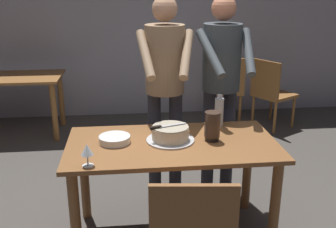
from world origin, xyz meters
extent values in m
cube|color=#ADA8B2|center=(0.00, 2.99, 1.35)|extent=(10.00, 0.12, 2.70)
cube|color=brown|center=(0.00, 0.00, 0.73)|extent=(1.47, 0.77, 0.03)
cylinder|color=brown|center=(-0.66, -0.31, 0.36)|extent=(0.07, 0.07, 0.72)
cylinder|color=brown|center=(0.66, -0.31, 0.36)|extent=(0.07, 0.07, 0.72)
cylinder|color=brown|center=(-0.66, 0.31, 0.36)|extent=(0.07, 0.07, 0.72)
cylinder|color=brown|center=(0.66, 0.31, 0.36)|extent=(0.07, 0.07, 0.72)
cylinder|color=silver|center=(-0.01, 0.03, 0.76)|extent=(0.34, 0.34, 0.01)
cylinder|color=beige|center=(-0.01, 0.03, 0.81)|extent=(0.26, 0.26, 0.09)
cylinder|color=#A49984|center=(-0.01, 0.03, 0.86)|extent=(0.25, 0.25, 0.01)
cube|color=silver|center=(0.01, 0.04, 0.87)|extent=(0.20, 0.08, 0.00)
cube|color=black|center=(-0.11, 0.00, 0.87)|extent=(0.08, 0.05, 0.02)
cylinder|color=white|center=(-0.40, 0.04, 0.76)|extent=(0.22, 0.22, 0.01)
cylinder|color=white|center=(-0.40, 0.04, 0.77)|extent=(0.22, 0.22, 0.01)
cylinder|color=white|center=(-0.40, 0.04, 0.78)|extent=(0.22, 0.22, 0.01)
cylinder|color=white|center=(-0.40, 0.04, 0.79)|extent=(0.22, 0.22, 0.01)
cylinder|color=white|center=(-0.40, 0.04, 0.80)|extent=(0.22, 0.22, 0.01)
cylinder|color=silver|center=(-0.56, -0.31, 0.75)|extent=(0.07, 0.07, 0.00)
cylinder|color=silver|center=(-0.56, -0.31, 0.79)|extent=(0.01, 0.01, 0.07)
cone|color=silver|center=(-0.56, -0.31, 0.86)|extent=(0.08, 0.08, 0.07)
cylinder|color=silver|center=(0.40, 0.30, 0.86)|extent=(0.07, 0.07, 0.22)
cylinder|color=silver|center=(0.40, 0.30, 0.98)|extent=(0.04, 0.04, 0.03)
cylinder|color=black|center=(0.28, 0.01, 0.77)|extent=(0.10, 0.10, 0.03)
cylinder|color=#3F2D23|center=(0.28, 0.01, 0.87)|extent=(0.11, 0.11, 0.18)
cylinder|color=#2D2D38|center=(0.10, 0.60, 0.47)|extent=(0.11, 0.11, 0.95)
cylinder|color=#2D2D38|center=(-0.08, 0.61, 0.47)|extent=(0.11, 0.11, 0.95)
cylinder|color=#997A5B|center=(0.01, 0.60, 1.23)|extent=(0.32, 0.32, 0.55)
sphere|color=tan|center=(0.01, 0.60, 1.62)|extent=(0.20, 0.20, 0.20)
cylinder|color=#997A5B|center=(0.16, 0.41, 1.30)|extent=(0.17, 0.42, 0.34)
cylinder|color=#997A5B|center=(-0.16, 0.43, 1.30)|extent=(0.14, 0.42, 0.34)
cylinder|color=#2D2D38|center=(0.58, 0.64, 0.47)|extent=(0.11, 0.11, 0.95)
cylinder|color=#2D2D38|center=(0.40, 0.63, 0.47)|extent=(0.11, 0.11, 0.95)
cylinder|color=#3F474C|center=(0.49, 0.63, 1.23)|extent=(0.32, 0.32, 0.55)
sphere|color=tan|center=(0.49, 0.63, 1.62)|extent=(0.20, 0.20, 0.20)
cylinder|color=#3F474C|center=(0.66, 0.46, 1.30)|extent=(0.12, 0.42, 0.34)
cylinder|color=#3F474C|center=(0.35, 0.44, 1.30)|extent=(0.19, 0.42, 0.34)
cube|color=brown|center=(0.00, -0.89, 0.68)|extent=(0.44, 0.08, 0.45)
cube|color=#9E6633|center=(-1.59, 2.29, 0.72)|extent=(1.00, 0.70, 0.03)
cylinder|color=#9E6633|center=(-1.17, 2.01, 0.35)|extent=(0.07, 0.07, 0.71)
cylinder|color=#9E6633|center=(-1.17, 2.56, 0.35)|extent=(0.07, 0.07, 0.71)
cube|color=#9E6633|center=(1.02, 2.51, 0.43)|extent=(0.48, 0.48, 0.04)
cylinder|color=#9E6633|center=(0.86, 2.71, 0.21)|extent=(0.04, 0.04, 0.41)
cylinder|color=#9E6633|center=(1.22, 2.67, 0.21)|extent=(0.04, 0.04, 0.41)
cylinder|color=#9E6633|center=(0.82, 2.34, 0.21)|extent=(0.04, 0.04, 0.41)
cylinder|color=#9E6633|center=(1.18, 2.31, 0.21)|extent=(0.04, 0.04, 0.41)
cube|color=#9E6633|center=(1.00, 2.30, 0.68)|extent=(0.44, 0.08, 0.45)
cube|color=#9E6633|center=(1.60, 2.20, 0.43)|extent=(0.60, 0.60, 0.04)
cylinder|color=#9E6633|center=(1.67, 2.45, 0.21)|extent=(0.04, 0.04, 0.41)
cylinder|color=#9E6633|center=(1.85, 2.14, 0.21)|extent=(0.04, 0.04, 0.41)
cylinder|color=#9E6633|center=(1.35, 2.27, 0.21)|extent=(0.04, 0.04, 0.41)
cylinder|color=#9E6633|center=(1.53, 1.95, 0.21)|extent=(0.04, 0.04, 0.41)
cube|color=#9E6633|center=(1.42, 2.10, 0.68)|extent=(0.25, 0.40, 0.45)
camera|label=1|loc=(-0.31, -2.53, 1.81)|focal=42.08mm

